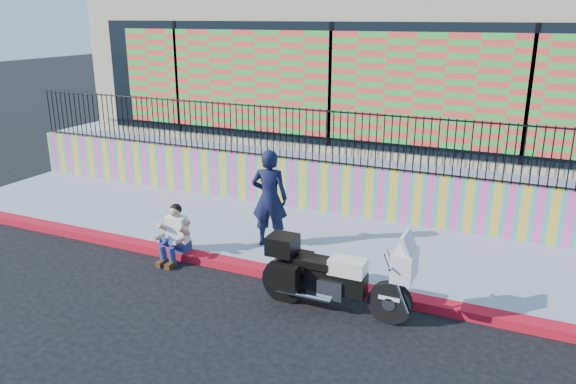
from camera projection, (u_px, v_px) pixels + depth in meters
The scene contains 10 objects.
ground at pixel (246, 271), 10.06m from camera, with size 90.00×90.00×0.00m, color black.
red_curb at pixel (246, 267), 10.04m from camera, with size 16.00×0.30×0.15m, color #B30C16.
sidewalk at pixel (285, 236), 11.47m from camera, with size 16.00×3.00×0.15m, color #939BB1.
mural_wall at pixel (314, 186), 12.67m from camera, with size 16.00×0.20×1.10m, color #F13FA1.
metal_fence at pixel (315, 136), 12.32m from camera, with size 15.80×0.04×1.20m, color black, non-canonical shape.
elevated_platform at pixel (377, 144), 17.11m from camera, with size 16.00×10.00×1.25m, color #939BB1.
storefront_building at pixel (379, 56), 16.13m from camera, with size 14.00×8.06×4.00m.
police_motorcycle at pixel (333, 274), 8.55m from camera, with size 2.36×0.78×1.47m.
police_officer at pixel (269, 198), 10.56m from camera, with size 0.69×0.45×1.88m, color black.
seated_man at pixel (173, 239), 10.33m from camera, with size 0.54×0.71×1.06m.
Camera 1 is at (4.50, -8.02, 4.39)m, focal length 35.00 mm.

